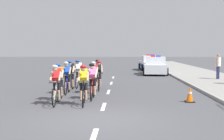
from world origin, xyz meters
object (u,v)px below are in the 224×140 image
(police_car_nearest, at_px, (156,66))
(cyclist_ninth, at_px, (78,73))
(cyclist_lead, at_px, (56,84))
(cyclist_third, at_px, (59,81))
(traffic_cone_near, at_px, (190,94))
(cyclist_fourth, at_px, (92,81))
(cyclist_seventh, at_px, (71,75))
(cyclist_tenth, at_px, (98,72))
(police_car_second, at_px, (150,63))
(cyclist_eighth, at_px, (99,75))
(cyclist_fifth, at_px, (67,77))
(cyclist_sixth, at_px, (94,77))
(spectator_middle, at_px, (218,65))
(cyclist_second, at_px, (84,84))

(police_car_nearest, bearing_deg, cyclist_ninth, -118.72)
(cyclist_lead, distance_m, cyclist_third, 1.06)
(cyclist_ninth, relative_size, traffic_cone_near, 2.69)
(cyclist_fourth, xyz_separation_m, traffic_cone_near, (3.91, -0.57, -0.48))
(cyclist_seventh, distance_m, cyclist_tenth, 2.29)
(cyclist_fourth, xyz_separation_m, cyclist_seventh, (-1.37, 2.80, 0.00))
(police_car_second, bearing_deg, cyclist_third, -105.72)
(cyclist_third, height_order, police_car_nearest, police_car_nearest)
(police_car_nearest, bearing_deg, cyclist_eighth, -111.20)
(cyclist_ninth, height_order, traffic_cone_near, cyclist_ninth)
(cyclist_seventh, distance_m, cyclist_eighth, 1.42)
(cyclist_fifth, relative_size, cyclist_sixth, 1.00)
(cyclist_fifth, height_order, traffic_cone_near, cyclist_fifth)
(cyclist_seventh, bearing_deg, cyclist_ninth, 79.26)
(cyclist_lead, xyz_separation_m, cyclist_ninth, (0.08, 5.34, 0.00))
(cyclist_eighth, distance_m, spectator_middle, 9.13)
(cyclist_fifth, xyz_separation_m, cyclist_eighth, (1.36, 1.49, 0.00))
(police_car_nearest, bearing_deg, cyclist_fourth, -106.71)
(cyclist_eighth, bearing_deg, traffic_cone_near, -43.24)
(cyclist_lead, bearing_deg, cyclist_eighth, 74.34)
(cyclist_second, relative_size, cyclist_third, 1.00)
(cyclist_fifth, distance_m, cyclist_seventh, 1.20)
(cyclist_ninth, relative_size, spectator_middle, 1.03)
(cyclist_seventh, height_order, police_car_second, police_car_second)
(cyclist_ninth, bearing_deg, cyclist_fifth, -94.77)
(cyclist_fourth, distance_m, police_car_nearest, 14.04)
(cyclist_fourth, distance_m, cyclist_eighth, 3.09)
(spectator_middle, bearing_deg, traffic_cone_near, -113.16)
(cyclist_third, xyz_separation_m, cyclist_fourth, (1.35, 0.30, 0.00))
(cyclist_lead, height_order, cyclist_seventh, same)
(cyclist_third, xyz_separation_m, spectator_middle, (8.98, 8.42, 0.30))
(cyclist_fourth, bearing_deg, cyclist_second, -98.36)
(cyclist_second, relative_size, cyclist_ninth, 1.00)
(cyclist_fourth, xyz_separation_m, cyclist_fifth, (-1.35, 1.60, 0.00))
(cyclist_ninth, xyz_separation_m, spectator_middle, (8.78, 4.13, 0.30))
(police_car_second, bearing_deg, cyclist_fourth, -102.10)
(police_car_nearest, xyz_separation_m, traffic_cone_near, (-0.13, -14.02, -0.37))
(cyclist_sixth, height_order, spectator_middle, spectator_middle)
(cyclist_eighth, relative_size, cyclist_tenth, 1.00)
(cyclist_third, xyz_separation_m, cyclist_sixth, (1.25, 2.11, 0.00))
(police_car_second, bearing_deg, cyclist_fifth, -107.34)
(cyclist_fifth, xyz_separation_m, spectator_middle, (8.98, 6.52, 0.30))
(cyclist_tenth, bearing_deg, police_car_second, 73.59)
(cyclist_fifth, height_order, spectator_middle, spectator_middle)
(cyclist_third, relative_size, cyclist_eighth, 1.00)
(cyclist_third, xyz_separation_m, cyclist_fifth, (-0.00, 1.90, 0.00))
(spectator_middle, bearing_deg, cyclist_tenth, -156.33)
(spectator_middle, bearing_deg, cyclist_second, -129.49)
(police_car_nearest, height_order, spectator_middle, spectator_middle)
(cyclist_ninth, height_order, spectator_middle, spectator_middle)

